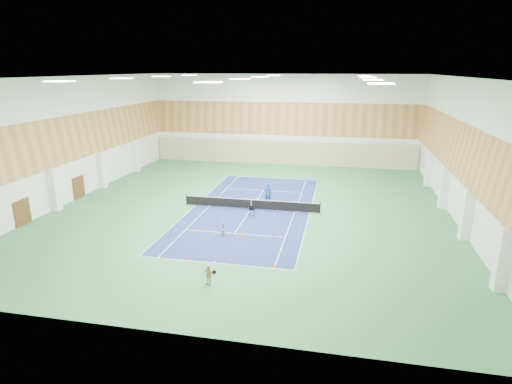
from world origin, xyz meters
The scene contains 22 objects.
ground centered at (0.00, 0.00, 0.00)m, with size 40.00×40.00×0.00m, color #327644.
room_shell centered at (0.00, 0.00, 6.00)m, with size 36.00×40.00×12.00m, color white, non-canonical shape.
wood_cladding centered at (0.00, 0.00, 8.00)m, with size 36.00×40.00×8.00m, color #C58549, non-canonical shape.
ceiling_light_grid centered at (0.00, 0.00, 11.92)m, with size 21.40×25.40×0.06m, color white, non-canonical shape.
court_surface centered at (0.00, 0.00, 0.01)m, with size 10.97×23.77×0.01m, color navy.
tennis_balls_scatter centered at (0.00, 0.00, 0.05)m, with size 10.57×22.77×0.07m, color #CBDF26, non-canonical shape.
tennis_net centered at (0.00, 0.00, 0.55)m, with size 12.80×0.10×1.10m, color black, non-canonical shape.
back_curtain centered at (0.00, 19.75, 1.60)m, with size 35.40×0.16×3.20m, color #C6B793.
door_left_a centered at (-17.92, -8.00, 1.10)m, with size 0.08×1.80×2.20m, color #593319.
door_left_b centered at (-17.92, 0.00, 1.10)m, with size 0.08×1.80×2.20m, color #593319.
coach centered at (1.18, 2.29, 0.98)m, with size 0.71×0.47×1.96m, color #214898.
child_court centered at (-0.66, -7.12, 0.56)m, with size 0.54×0.42×1.11m, color #9B9AA2.
child_apron centered at (0.53, -14.78, 0.63)m, with size 0.73×0.31×1.25m, color #9F905B.
ball_cart centered at (0.45, -1.95, 0.43)m, with size 0.50×0.50×0.87m, color black, non-canonical shape.
cone_svc_a centered at (-3.28, -6.84, 0.12)m, with size 0.22×0.22×0.24m, color orange.
cone_svc_b centered at (-1.56, -6.86, 0.10)m, with size 0.19×0.19×0.21m, color #FF660D.
cone_svc_c centered at (0.66, -6.57, 0.12)m, with size 0.22×0.22×0.24m, color orange.
cone_svc_d centered at (3.07, -6.37, 0.11)m, with size 0.20×0.20×0.22m, color #F35A0C.
cone_base_a centered at (-3.69, -11.97, 0.11)m, with size 0.19×0.19×0.21m, color orange.
cone_base_b centered at (-1.68, -11.77, 0.10)m, with size 0.18×0.18×0.19m, color #FA520D.
cone_base_c centered at (1.54, -11.75, 0.10)m, with size 0.18×0.18×0.20m, color red.
cone_base_d centered at (4.06, -11.64, 0.12)m, with size 0.22×0.22×0.24m, color #FF540D.
Camera 1 is at (8.11, -37.29, 12.75)m, focal length 30.00 mm.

